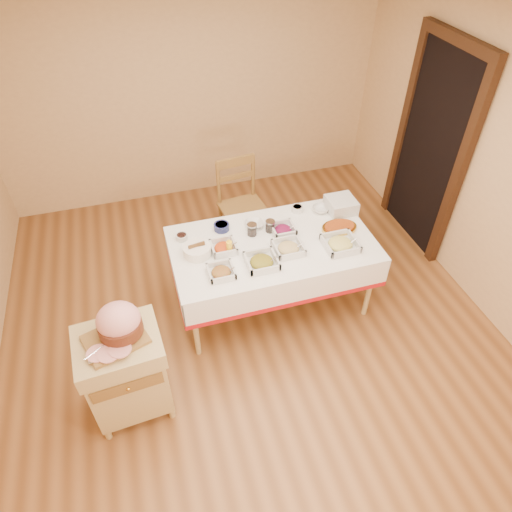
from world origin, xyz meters
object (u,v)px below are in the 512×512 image
at_px(dining_table, 272,256).
at_px(preserve_jar_left, 252,230).
at_px(bread_basket, 197,250).
at_px(ham_on_board, 118,324).
at_px(mustard_bottle, 229,247).
at_px(plate_stack, 341,205).
at_px(brass_platter, 339,227).
at_px(dining_chair, 242,205).
at_px(preserve_jar_right, 270,227).
at_px(butcher_cart, 126,371).

bearing_deg(dining_table, preserve_jar_left, 130.77).
xyz_separation_m(dining_table, bread_basket, (-0.67, 0.04, 0.21)).
bearing_deg(ham_on_board, preserve_jar_left, 36.97).
bearing_deg(mustard_bottle, plate_stack, 14.31).
relative_size(plate_stack, brass_platter, 0.79).
bearing_deg(preserve_jar_left, brass_platter, -11.07).
xyz_separation_m(dining_chair, brass_platter, (0.69, -0.93, 0.25)).
bearing_deg(dining_table, preserve_jar_right, 80.11).
distance_m(dining_table, dining_chair, 0.95).
distance_m(butcher_cart, brass_platter, 2.23).
bearing_deg(dining_chair, bread_basket, -125.40).
relative_size(ham_on_board, plate_stack, 1.63).
distance_m(mustard_bottle, plate_stack, 1.23).
relative_size(butcher_cart, brass_platter, 2.54).
height_order(ham_on_board, bread_basket, ham_on_board).
distance_m(butcher_cart, preserve_jar_right, 1.76).
height_order(preserve_jar_left, brass_platter, preserve_jar_left).
height_order(preserve_jar_left, bread_basket, preserve_jar_left).
xyz_separation_m(preserve_jar_left, brass_platter, (0.80, -0.16, -0.03)).
relative_size(dining_chair, plate_stack, 3.89).
distance_m(butcher_cart, preserve_jar_left, 1.62).
bearing_deg(brass_platter, preserve_jar_left, 168.93).
relative_size(dining_table, preserve_jar_left, 15.62).
distance_m(dining_chair, plate_stack, 1.10).
bearing_deg(ham_on_board, plate_stack, 25.61).
relative_size(dining_table, dining_chair, 1.77).
bearing_deg(plate_stack, butcher_cart, -154.11).
height_order(butcher_cart, brass_platter, butcher_cart).
height_order(dining_table, preserve_jar_left, preserve_jar_left).
distance_m(dining_table, plate_stack, 0.86).
relative_size(dining_chair, mustard_bottle, 6.41).
xyz_separation_m(butcher_cart, ham_on_board, (0.04, 0.03, 0.49)).
bearing_deg(preserve_jar_left, butcher_cart, -142.99).
height_order(dining_table, bread_basket, bread_basket).
relative_size(butcher_cart, plate_stack, 3.21).
height_order(preserve_jar_left, mustard_bottle, mustard_bottle).
relative_size(dining_table, brass_platter, 5.46).
xyz_separation_m(dining_table, dining_chair, (-0.03, 0.95, -0.07)).
bearing_deg(brass_platter, ham_on_board, -159.30).
height_order(butcher_cart, preserve_jar_left, preserve_jar_left).
bearing_deg(dining_chair, preserve_jar_right, -85.36).
height_order(dining_table, preserve_jar_right, preserve_jar_right).
height_order(butcher_cart, plate_stack, plate_stack).
distance_m(dining_chair, ham_on_board, 2.20).
xyz_separation_m(preserve_jar_right, plate_stack, (0.76, 0.11, 0.01)).
relative_size(butcher_cart, preserve_jar_right, 7.45).
bearing_deg(dining_chair, dining_table, -87.98).
bearing_deg(dining_table, bread_basket, 176.36).
relative_size(dining_table, plate_stack, 6.89).
distance_m(butcher_cart, bread_basket, 1.15).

